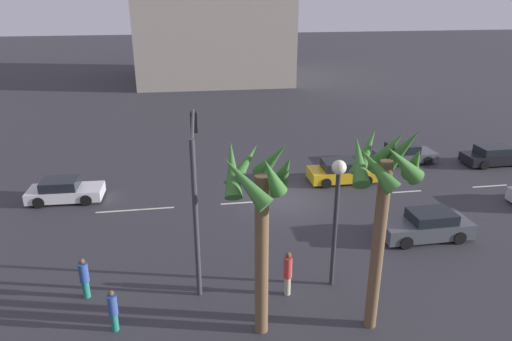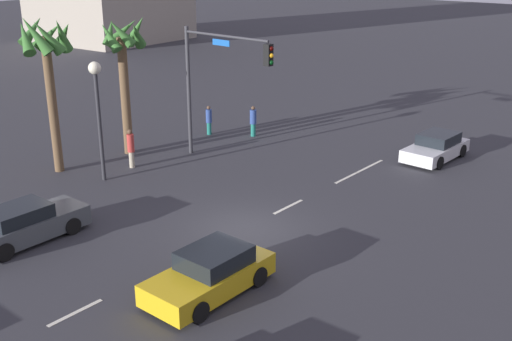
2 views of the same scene
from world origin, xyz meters
name	(u,v)px [view 2 (image 2 of 2)]	position (x,y,z in m)	size (l,w,h in m)	color
ground_plane	(244,229)	(0.00, 0.00, 0.00)	(220.00, 220.00, 0.00)	#333338
lane_stripe_2	(76,313)	(-7.50, 0.00, 0.01)	(1.83, 0.14, 0.01)	silver
lane_stripe_3	(288,207)	(2.75, 0.00, 0.01)	(1.88, 0.14, 0.01)	silver
lane_stripe_4	(346,178)	(7.20, 0.00, 0.01)	(1.83, 0.14, 0.01)	silver
lane_stripe_5	(370,166)	(9.31, 0.00, 0.01)	(2.42, 0.14, 0.01)	silver
car_0	(436,147)	(12.45, -1.93, 0.60)	(4.16, 2.01, 1.31)	silver
car_2	(210,273)	(-4.13, -2.21, 0.64)	(4.23, 1.97, 1.40)	gold
car_3	(25,224)	(-5.84, 5.38, 0.65)	(4.39, 1.86, 1.40)	#474C51
traffic_signal	(214,73)	(5.17, 6.36, 4.41)	(0.48, 5.66, 6.46)	#38383D
streetlamp	(97,97)	(-0.14, 8.38, 3.86)	(0.56, 0.56, 5.43)	#2D2D33
pedestrian_0	(209,120)	(8.30, 9.86, 0.87)	(0.34, 0.34, 1.66)	#1E7266
pedestrian_1	(131,147)	(1.80, 8.76, 1.02)	(0.34, 0.34, 1.90)	#B2A58C
pedestrian_2	(253,121)	(9.64, 7.71, 0.91)	(0.51, 0.51, 1.73)	#1E7266
palm_tree_0	(47,53)	(-0.76, 10.96, 5.61)	(2.70, 2.58, 7.40)	brown
palm_tree_1	(124,53)	(3.30, 10.67, 5.16)	(2.65, 2.86, 7.05)	brown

